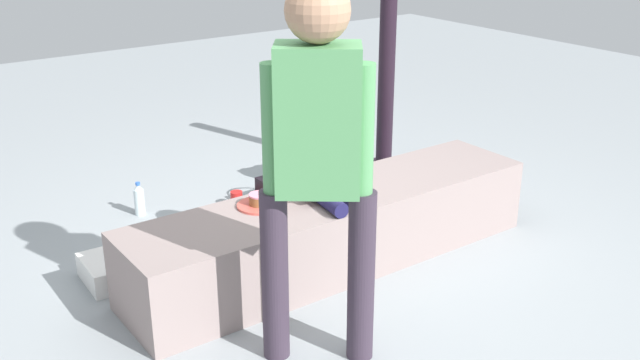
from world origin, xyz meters
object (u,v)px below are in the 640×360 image
object	(u,v)px
party_cup_red	(237,199)
handbag_black_leather	(283,189)
cake_plate	(260,202)
gift_bag	(294,162)
child_seated	(325,160)
cake_box_white	(113,269)
adult_standing	(318,145)
water_bottle_near_gift	(139,200)

from	to	relation	value
party_cup_red	handbag_black_leather	bearing A→B (deg)	-30.86
cake_plate	gift_bag	world-z (taller)	cake_plate
child_seated	cake_box_white	bearing A→B (deg)	149.32
handbag_black_leather	party_cup_red	bearing A→B (deg)	149.14
adult_standing	cake_box_white	bearing A→B (deg)	112.53
water_bottle_near_gift	cake_box_white	distance (m)	0.80
party_cup_red	cake_box_white	size ratio (longest dim) A/B	0.31
child_seated	gift_bag	distance (m)	1.37
adult_standing	cake_box_white	size ratio (longest dim) A/B	4.99
adult_standing	cake_box_white	distance (m)	1.49
cake_plate	cake_box_white	xyz separation A→B (m)	(-0.61, 0.41, -0.35)
water_bottle_near_gift	child_seated	bearing A→B (deg)	-68.40
child_seated	cake_box_white	size ratio (longest dim) A/B	1.56
adult_standing	handbag_black_leather	distance (m)	1.80
gift_bag	water_bottle_near_gift	bearing A→B (deg)	176.10
cake_plate	cake_box_white	bearing A→B (deg)	145.93
child_seated	party_cup_red	bearing A→B (deg)	87.03
handbag_black_leather	cake_plate	bearing A→B (deg)	-129.84
adult_standing	child_seated	bearing A→B (deg)	51.83
cake_plate	handbag_black_leather	size ratio (longest dim) A/B	0.70
adult_standing	gift_bag	world-z (taller)	adult_standing
cake_box_white	handbag_black_leather	xyz separation A→B (m)	(1.21, 0.30, 0.04)
cake_plate	cake_box_white	size ratio (longest dim) A/B	0.73
adult_standing	party_cup_red	distance (m)	1.86
child_seated	cake_plate	size ratio (longest dim) A/B	2.16
gift_bag	handbag_black_leather	size ratio (longest dim) A/B	0.94
adult_standing	party_cup_red	xyz separation A→B (m)	(0.50, 1.56, -0.88)
cake_plate	party_cup_red	bearing A→B (deg)	68.01
party_cup_red	handbag_black_leather	size ratio (longest dim) A/B	0.30
cake_plate	party_cup_red	world-z (taller)	cake_plate
gift_bag	adult_standing	bearing A→B (deg)	-121.11
adult_standing	water_bottle_near_gift	distance (m)	1.98
water_bottle_near_gift	cake_box_white	size ratio (longest dim) A/B	0.67
water_bottle_near_gift	cake_box_white	bearing A→B (deg)	-122.21
water_bottle_near_gift	handbag_black_leather	bearing A→B (deg)	-25.83
cake_box_white	gift_bag	bearing A→B (deg)	22.03
gift_bag	cake_box_white	size ratio (longest dim) A/B	0.97
gift_bag	handbag_black_leather	bearing A→B (deg)	-133.31
cake_plate	water_bottle_near_gift	bearing A→B (deg)	99.62
handbag_black_leather	child_seated	bearing A→B (deg)	-109.60
child_seated	cake_plate	bearing A→B (deg)	157.12
child_seated	adult_standing	world-z (taller)	adult_standing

